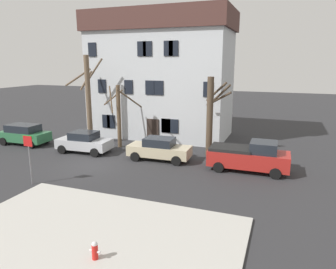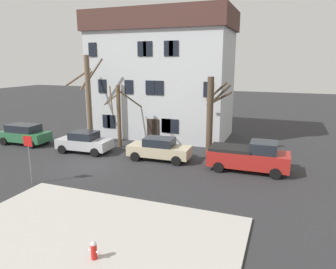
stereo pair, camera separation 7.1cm
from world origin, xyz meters
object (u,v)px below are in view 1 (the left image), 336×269
Objects in this scene: tree_bare_mid at (119,114)px; car_beige_sedan at (159,149)px; bicycle_leaning at (76,141)px; car_silver_sedan at (84,142)px; car_green_wagon at (24,134)px; street_sign_pole at (29,150)px; tree_bare_near at (88,98)px; building_main at (161,75)px; fire_hydrant at (95,250)px; tree_bare_far at (211,114)px; pickup_truck_red at (249,156)px.

tree_bare_mid is 1.12× the size of car_beige_sedan.
car_beige_sedan reaches higher than bicycle_leaning.
car_green_wagon is at bearing 177.73° from car_silver_sedan.
street_sign_pole is at bearing -81.04° from car_silver_sedan.
tree_bare_near is at bearing 103.46° from street_sign_pole.
building_main reaches higher than street_sign_pole.
car_beige_sedan is 8.30m from bicycle_leaning.
bicycle_leaning reaches higher than fire_hydrant.
tree_bare_mid is 7.54× the size of fire_hydrant.
tree_bare_near is 10.56m from tree_bare_far.
car_green_wagon is 0.94× the size of car_beige_sedan.
tree_bare_far is at bearing 9.05° from car_green_wagon.
street_sign_pole is (7.34, -6.92, 1.14)m from car_green_wagon.
car_beige_sedan is at bearing 178.81° from pickup_truck_red.
car_beige_sedan is at bearing -8.94° from bicycle_leaning.
fire_hydrant is 16.76m from bicycle_leaning.
pickup_truck_red is at bearing -11.77° from tree_bare_mid.
car_silver_sedan is 6.31× the size of fire_hydrant.
car_silver_sedan is 2.46× the size of bicycle_leaning.
tree_bare_near is 9.63m from street_sign_pole.
fire_hydrant is at bearing -55.42° from tree_bare_near.
car_green_wagon is 6.29m from car_silver_sedan.
building_main is at bearing 139.96° from tree_bare_far.
tree_bare_near is 1.46× the size of pickup_truck_red.
street_sign_pole reaches higher than pickup_truck_red.
tree_bare_near is at bearing 114.53° from car_silver_sedan.
car_beige_sedan is (4.40, -2.10, -1.97)m from tree_bare_mid.
tree_bare_mid is 1.19× the size of car_silver_sedan.
street_sign_pole is at bearing -149.66° from pickup_truck_red.
tree_bare_far is at bearing 16.30° from car_silver_sedan.
pickup_truck_red is at bearing 30.34° from street_sign_pole.
building_main reaches higher than tree_bare_mid.
pickup_truck_red is (18.85, -0.18, 0.08)m from car_green_wagon.
building_main is 9.83m from car_silver_sedan.
tree_bare_near reaches higher than tree_bare_far.
tree_bare_mid is (-1.50, -5.49, -2.99)m from building_main.
pickup_truck_red reaches higher than car_beige_sedan.
car_beige_sedan is 1.56× the size of street_sign_pole.
car_green_wagon is 0.84× the size of pickup_truck_red.
tree_bare_far is 1.37× the size of car_green_wagon.
tree_bare_far is at bearing 86.75° from fire_hydrant.
fire_hydrant is at bearing -38.54° from car_green_wagon.
car_beige_sedan is at bearing -69.13° from building_main.
pickup_truck_red is at bearing -40.00° from building_main.
building_main reaches higher than car_green_wagon.
tree_bare_far is 4.64m from car_beige_sedan.
tree_bare_mid is at bearing 14.16° from car_green_wagon.
building_main reaches higher than tree_bare_near.
tree_bare_near reaches higher than car_silver_sedan.
car_silver_sedan is 14.41m from fire_hydrant.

